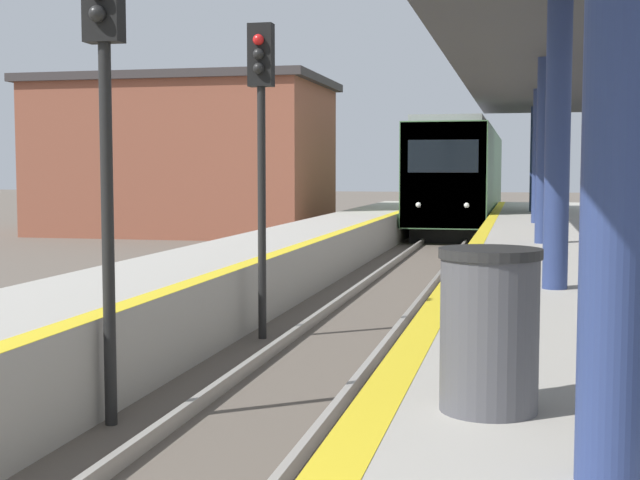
{
  "coord_description": "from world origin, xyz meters",
  "views": [
    {
      "loc": [
        2.52,
        -1.41,
        2.49
      ],
      "look_at": [
        -1.76,
        17.46,
        0.96
      ],
      "focal_mm": 50.0,
      "sensor_mm": 36.0,
      "label": 1
    }
  ],
  "objects_px": {
    "signal_mid": "(261,120)",
    "signal_near": "(105,94)",
    "trash_bin": "(489,329)",
    "train": "(462,177)"
  },
  "relations": [
    {
      "from": "signal_near",
      "to": "signal_mid",
      "type": "bearing_deg",
      "value": 87.8
    },
    {
      "from": "signal_near",
      "to": "trash_bin",
      "type": "xyz_separation_m",
      "value": [
        3.71,
        -2.47,
        -1.67
      ]
    },
    {
      "from": "train",
      "to": "trash_bin",
      "type": "xyz_separation_m",
      "value": [
        2.34,
        -33.59,
        -0.67
      ]
    },
    {
      "from": "train",
      "to": "trash_bin",
      "type": "bearing_deg",
      "value": -86.02
    },
    {
      "from": "signal_near",
      "to": "signal_mid",
      "type": "xyz_separation_m",
      "value": [
        0.18,
        4.62,
        0.0
      ]
    },
    {
      "from": "train",
      "to": "signal_near",
      "type": "relative_size",
      "value": 4.34
    },
    {
      "from": "signal_mid",
      "to": "trash_bin",
      "type": "xyz_separation_m",
      "value": [
        3.53,
        -7.09,
        -1.67
      ]
    },
    {
      "from": "train",
      "to": "signal_mid",
      "type": "relative_size",
      "value": 4.34
    },
    {
      "from": "signal_mid",
      "to": "signal_near",
      "type": "bearing_deg",
      "value": -92.2
    },
    {
      "from": "signal_mid",
      "to": "trash_bin",
      "type": "distance_m",
      "value": 8.1
    }
  ]
}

